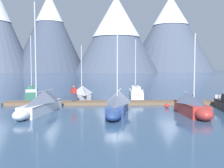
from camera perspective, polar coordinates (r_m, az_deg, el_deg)
ground_plane at (r=23.04m, az=1.47°, el=-5.94°), size 700.00×700.00×0.00m
mountain_central_massif at (r=214.34m, az=-13.76°, el=11.29°), size 56.86×56.86×62.93m
mountain_shoulder_ridge at (r=197.23m, az=0.96°, el=11.61°), size 63.56×63.56×57.95m
mountain_east_summit at (r=233.52m, az=12.94°, el=11.16°), size 76.21×76.21×66.46m
dock at (r=26.95m, az=0.42°, el=-4.21°), size 22.75×3.47×0.30m
sailboat_nearest_berth at (r=34.63m, az=-17.52°, el=-1.87°), size 2.39×6.15×7.94m
sailboat_second_berth at (r=22.56m, az=-15.63°, el=-3.91°), size 3.12×7.43×9.12m
sailboat_mid_dock_port at (r=32.12m, az=-6.69°, el=-1.84°), size 2.25×7.61×6.64m
sailboat_mid_dock_starboard at (r=21.51m, az=1.30°, el=-4.26°), size 2.95×7.39×7.87m
sailboat_far_berth at (r=33.39m, az=5.25°, el=-1.93°), size 2.20×7.28×7.46m
sailboat_outer_slip at (r=21.78m, az=17.53°, el=-4.39°), size 1.85×5.56×6.56m
person_on_dock at (r=26.83m, az=-8.53°, el=-1.89°), size 0.58×0.29×1.69m
mooring_buoy_channel_marker at (r=24.97m, az=12.18°, el=-4.79°), size 0.41×0.41×0.49m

